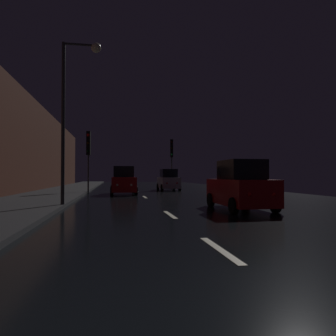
{
  "coord_description": "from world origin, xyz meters",
  "views": [
    {
      "loc": [
        -1.99,
        -2.77,
        1.41
      ],
      "look_at": [
        2.06,
        20.84,
        1.98
      ],
      "focal_mm": 33.75,
      "sensor_mm": 36.0,
      "label": 1
    }
  ],
  "objects_px": {
    "streetlamp_overhead": "(74,97)",
    "car_parked_right_near": "(240,187)",
    "traffic_light_far_right": "(172,153)",
    "traffic_light_far_left": "(88,148)",
    "car_parked_right_far": "(168,181)",
    "car_approaching_headlights": "(123,181)"
  },
  "relations": [
    {
      "from": "traffic_light_far_left",
      "to": "car_parked_right_far",
      "type": "height_order",
      "value": "traffic_light_far_left"
    },
    {
      "from": "traffic_light_far_left",
      "to": "streetlamp_overhead",
      "type": "height_order",
      "value": "streetlamp_overhead"
    },
    {
      "from": "car_parked_right_far",
      "to": "car_parked_right_near",
      "type": "relative_size",
      "value": 0.99
    },
    {
      "from": "streetlamp_overhead",
      "to": "car_approaching_headlights",
      "type": "relative_size",
      "value": 1.76
    },
    {
      "from": "traffic_light_far_left",
      "to": "car_parked_right_near",
      "type": "distance_m",
      "value": 15.35
    },
    {
      "from": "traffic_light_far_right",
      "to": "car_parked_right_near",
      "type": "bearing_deg",
      "value": 7.98
    },
    {
      "from": "traffic_light_far_right",
      "to": "streetlamp_overhead",
      "type": "relative_size",
      "value": 0.71
    },
    {
      "from": "car_approaching_headlights",
      "to": "car_parked_right_far",
      "type": "height_order",
      "value": "car_approaching_headlights"
    },
    {
      "from": "traffic_light_far_left",
      "to": "traffic_light_far_right",
      "type": "distance_m",
      "value": 10.56
    },
    {
      "from": "traffic_light_far_right",
      "to": "car_parked_right_near",
      "type": "xyz_separation_m",
      "value": [
        -0.8,
        -20.19,
        -2.89
      ]
    },
    {
      "from": "traffic_light_far_left",
      "to": "car_parked_right_near",
      "type": "relative_size",
      "value": 1.22
    },
    {
      "from": "traffic_light_far_right",
      "to": "car_approaching_headlights",
      "type": "distance_m",
      "value": 10.36
    },
    {
      "from": "traffic_light_far_right",
      "to": "car_approaching_headlights",
      "type": "relative_size",
      "value": 1.25
    },
    {
      "from": "traffic_light_far_left",
      "to": "car_approaching_headlights",
      "type": "height_order",
      "value": "traffic_light_far_left"
    },
    {
      "from": "traffic_light_far_right",
      "to": "car_parked_right_far",
      "type": "relative_size",
      "value": 1.3
    },
    {
      "from": "streetlamp_overhead",
      "to": "car_parked_right_near",
      "type": "height_order",
      "value": "streetlamp_overhead"
    },
    {
      "from": "car_approaching_headlights",
      "to": "car_parked_right_near",
      "type": "relative_size",
      "value": 1.03
    },
    {
      "from": "car_parked_right_near",
      "to": "car_parked_right_far",
      "type": "bearing_deg",
      "value": 0.0
    },
    {
      "from": "car_approaching_headlights",
      "to": "car_parked_right_far",
      "type": "relative_size",
      "value": 1.04
    },
    {
      "from": "traffic_light_far_left",
      "to": "car_parked_right_near",
      "type": "xyz_separation_m",
      "value": [
        7.21,
        -13.29,
        -2.66
      ]
    },
    {
      "from": "streetlamp_overhead",
      "to": "car_parked_right_near",
      "type": "xyz_separation_m",
      "value": [
        6.95,
        -1.93,
        -3.93
      ]
    },
    {
      "from": "traffic_light_far_left",
      "to": "car_approaching_headlights",
      "type": "bearing_deg",
      "value": 65.98
    }
  ]
}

